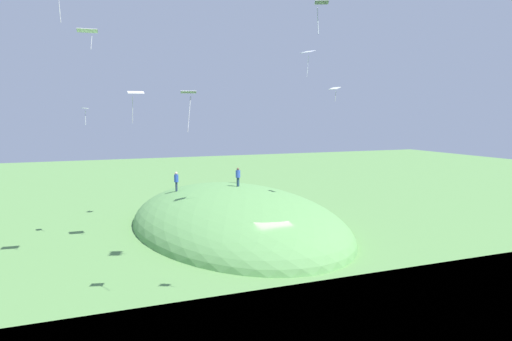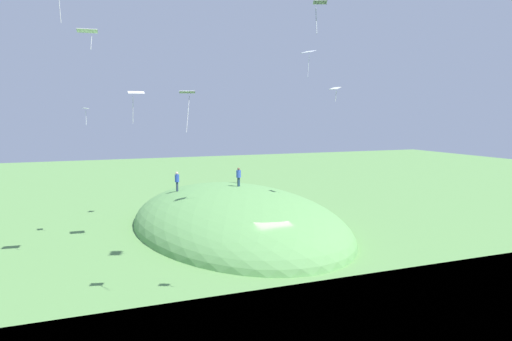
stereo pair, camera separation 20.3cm
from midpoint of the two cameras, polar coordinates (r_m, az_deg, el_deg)
ground_plane at (r=34.31m, az=1.85°, el=-10.16°), size 160.00×160.00×0.00m
grass_hill at (r=43.12m, az=-2.40°, el=-6.64°), size 29.01×17.50×6.93m
dirt_path at (r=60.13m, az=-2.20°, el=-2.80°), size 15.95×3.45×0.04m
person_with_child at (r=43.23m, az=-1.97°, el=-0.50°), size 0.57×0.57×1.72m
person_watching_kites at (r=44.68m, az=-9.33°, el=-1.00°), size 0.56×0.56×1.83m
kite_3 at (r=43.35m, az=6.45°, el=13.86°), size 1.38×1.15×2.29m
kite_5 at (r=22.35m, az=7.89°, el=19.06°), size 0.67×0.73×1.40m
kite_6 at (r=39.00m, az=9.65°, el=9.64°), size 0.96×0.78×1.16m
kite_7 at (r=23.27m, az=-8.00°, el=8.90°), size 0.69×0.85×1.98m
kite_8 at (r=36.46m, az=-14.06°, el=8.91°), size 0.86×1.21×2.38m
kite_9 at (r=39.02m, az=-19.62°, el=6.90°), size 0.70×0.53×1.33m
kite_11 at (r=31.63m, az=-19.41°, el=15.50°), size 0.93×1.26×1.21m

